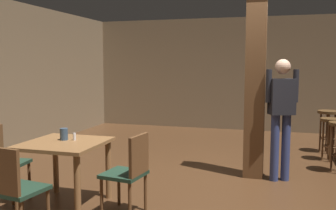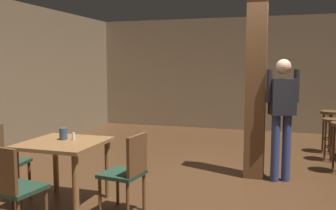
# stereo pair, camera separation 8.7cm
# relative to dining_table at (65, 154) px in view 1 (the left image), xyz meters

# --- Properties ---
(ground_plane) EXTENTS (10.80, 10.80, 0.00)m
(ground_plane) POSITION_rel_dining_table_xyz_m (1.64, 1.29, -0.62)
(ground_plane) COLOR #422816
(wall_back) EXTENTS (8.00, 0.10, 2.80)m
(wall_back) POSITION_rel_dining_table_xyz_m (1.64, 5.79, 0.78)
(wall_back) COLOR #756047
(wall_back) RESTS_ON ground_plane
(pillar) EXTENTS (0.28, 0.28, 2.80)m
(pillar) POSITION_rel_dining_table_xyz_m (2.03, 1.81, 0.78)
(pillar) COLOR brown
(pillar) RESTS_ON ground_plane
(dining_table) EXTENTS (0.88, 0.88, 0.76)m
(dining_table) POSITION_rel_dining_table_xyz_m (0.00, 0.00, 0.00)
(dining_table) COLOR brown
(dining_table) RESTS_ON ground_plane
(chair_west) EXTENTS (0.46, 0.46, 0.89)m
(chair_west) POSITION_rel_dining_table_xyz_m (-0.86, -0.03, -0.12)
(chair_west) COLOR #1E3828
(chair_west) RESTS_ON ground_plane
(chair_east) EXTENTS (0.47, 0.47, 0.89)m
(chair_east) POSITION_rel_dining_table_xyz_m (0.82, -0.04, -0.12)
(chair_east) COLOR #1E3828
(chair_east) RESTS_ON ground_plane
(chair_south) EXTENTS (0.47, 0.47, 0.89)m
(chair_south) POSITION_rel_dining_table_xyz_m (-0.01, -0.87, -0.12)
(chair_south) COLOR #1E3828
(chair_south) RESTS_ON ground_plane
(napkin_cup) EXTENTS (0.09, 0.09, 0.14)m
(napkin_cup) POSITION_rel_dining_table_xyz_m (-0.06, 0.09, 0.21)
(napkin_cup) COLOR #33475B
(napkin_cup) RESTS_ON dining_table
(salt_shaker) EXTENTS (0.03, 0.03, 0.09)m
(salt_shaker) POSITION_rel_dining_table_xyz_m (0.07, 0.11, 0.18)
(salt_shaker) COLOR silver
(salt_shaker) RESTS_ON dining_table
(standing_person) EXTENTS (0.46, 0.31, 1.72)m
(standing_person) POSITION_rel_dining_table_xyz_m (2.40, 1.70, 0.38)
(standing_person) COLOR black
(standing_person) RESTS_ON ground_plane
(bar_stool_mid) EXTENTS (0.34, 0.34, 0.73)m
(bar_stool_mid) POSITION_rel_dining_table_xyz_m (3.22, 3.10, -0.07)
(bar_stool_mid) COLOR #4C3319
(bar_stool_mid) RESTS_ON ground_plane
(bar_stool_far) EXTENTS (0.38, 0.38, 0.79)m
(bar_stool_far) POSITION_rel_dining_table_xyz_m (3.25, 3.72, -0.02)
(bar_stool_far) COLOR #4C3319
(bar_stool_far) RESTS_ON ground_plane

